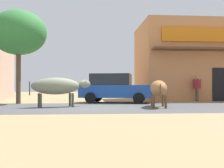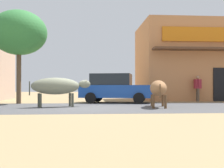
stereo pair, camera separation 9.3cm
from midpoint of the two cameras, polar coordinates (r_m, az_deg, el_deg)
The scene contains 8 objects.
ground at distance 12.63m, azimuth -5.35°, elevation -4.67°, with size 80.00×80.00×0.00m, color #9F855A.
asphalt_road at distance 12.63m, azimuth -5.35°, elevation -4.66°, with size 72.00×6.30×0.00m, color #4B4B4D.
storefront_right_club at distance 21.53m, azimuth 16.48°, elevation 4.20°, with size 7.94×6.45×5.36m.
roadside_tree at distance 16.32m, azimuth -17.95°, elevation 9.67°, with size 2.99×2.99×5.02m.
parked_hatchback_car at distance 16.20m, azimuth 0.80°, elevation -0.79°, with size 4.33×2.71×1.64m.
cow_near_brown at distance 12.91m, azimuth -10.72°, elevation -0.45°, with size 2.71×1.34×1.31m.
cow_far_dark at distance 12.73m, azimuth 9.42°, elevation -0.87°, with size 1.05×2.62×1.19m.
pedestrian_by_shop at distance 18.16m, azimuth 16.90°, elevation -0.48°, with size 0.42×0.61×1.58m.
Camera 2 is at (0.25, -12.60, 0.90)m, focal length 45.72 mm.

